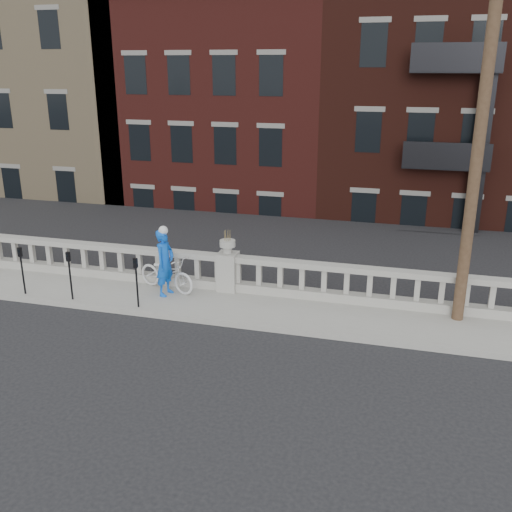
{
  "coord_description": "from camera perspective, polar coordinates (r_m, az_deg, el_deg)",
  "views": [
    {
      "loc": [
        4.75,
        -10.44,
        6.25
      ],
      "look_at": [
        1.03,
        3.2,
        1.49
      ],
      "focal_mm": 40.0,
      "sensor_mm": 36.0,
      "label": 1
    }
  ],
  "objects": [
    {
      "name": "ground",
      "position": [
        13.06,
        -8.2,
        -10.2
      ],
      "size": [
        120.0,
        120.0,
        0.0
      ],
      "primitive_type": "plane",
      "color": "black",
      "rests_on": "ground"
    },
    {
      "name": "sidewalk",
      "position": [
        15.53,
        -3.87,
        -4.87
      ],
      "size": [
        32.0,
        2.2,
        0.15
      ],
      "primitive_type": "cube",
      "color": "gray",
      "rests_on": "ground"
    },
    {
      "name": "balustrade",
      "position": [
        16.15,
        -2.82,
        -1.74
      ],
      "size": [
        28.0,
        0.34,
        1.03
      ],
      "color": "gray",
      "rests_on": "sidewalk"
    },
    {
      "name": "planter_pedestal",
      "position": [
        16.09,
        -2.83,
        -1.11
      ],
      "size": [
        0.55,
        0.55,
        1.76
      ],
      "color": "gray",
      "rests_on": "sidewalk"
    },
    {
      "name": "lower_level",
      "position": [
        33.94,
        8.27,
        12.28
      ],
      "size": [
        80.0,
        44.0,
        20.8
      ],
      "color": "#605E59",
      "rests_on": "ground"
    },
    {
      "name": "utility_pole",
      "position": [
        14.15,
        21.71,
        13.23
      ],
      "size": [
        1.6,
        0.28,
        10.0
      ],
      "color": "#422D1E",
      "rests_on": "sidewalk"
    },
    {
      "name": "parking_meter_b",
      "position": [
        17.0,
        -22.39,
        -0.86
      ],
      "size": [
        0.1,
        0.09,
        1.36
      ],
      "color": "black",
      "rests_on": "sidewalk"
    },
    {
      "name": "parking_meter_c",
      "position": [
        16.15,
        -18.15,
        -1.35
      ],
      "size": [
        0.1,
        0.09,
        1.36
      ],
      "color": "black",
      "rests_on": "sidewalk"
    },
    {
      "name": "parking_meter_d",
      "position": [
        15.18,
        -11.87,
        -2.07
      ],
      "size": [
        0.1,
        0.09,
        1.36
      ],
      "color": "black",
      "rests_on": "sidewalk"
    },
    {
      "name": "bicycle",
      "position": [
        16.32,
        -8.94,
        -1.69
      ],
      "size": [
        2.02,
        1.23,
        1.0
      ],
      "primitive_type": "imported",
      "rotation": [
        0.0,
        0.0,
        1.25
      ],
      "color": "silver",
      "rests_on": "sidewalk"
    },
    {
      "name": "cyclist",
      "position": [
        15.85,
        -9.09,
        -0.66
      ],
      "size": [
        0.54,
        0.74,
        1.87
      ],
      "primitive_type": "imported",
      "rotation": [
        0.0,
        0.0,
        1.42
      ],
      "color": "blue",
      "rests_on": "sidewalk"
    }
  ]
}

